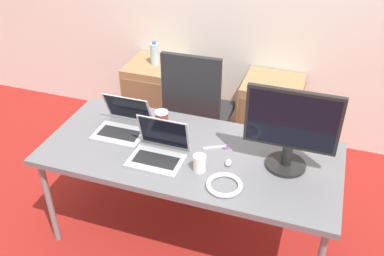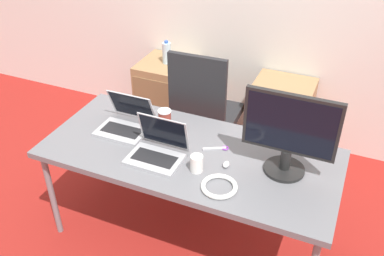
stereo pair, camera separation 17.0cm
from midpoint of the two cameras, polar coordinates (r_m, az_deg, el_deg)
name	(u,v)px [view 1 (the left image)]	position (r m, az deg, el deg)	size (l,w,h in m)	color
ground_plane	(190,233)	(3.15, -1.84, -13.80)	(14.00, 14.00, 0.00)	maroon
desk	(190,157)	(2.69, -2.10, -3.95)	(1.85, 0.82, 0.73)	slate
office_chair	(198,124)	(3.47, -0.62, 0.51)	(0.56, 0.57, 1.10)	#232326
cabinet_left	(157,97)	(4.03, -5.92, 4.06)	(0.49, 0.48, 0.68)	#99754C
cabinet_right	(270,117)	(3.76, 9.05, 1.46)	(0.49, 0.48, 0.68)	#99754C
water_bottle	(155,54)	(3.84, -6.29, 9.79)	(0.08, 0.08, 0.21)	silver
laptop_left	(159,151)	(2.60, -6.36, -3.14)	(0.33, 0.28, 0.24)	#ADADB2
laptop_right	(122,125)	(2.87, -10.96, 0.32)	(0.33, 0.31, 0.23)	#ADADB2
monitor	(291,129)	(2.44, 11.11, -0.18)	(0.53, 0.24, 0.51)	black
mouse	(228,163)	(2.55, 2.96, -4.68)	(0.04, 0.06, 0.03)	silver
coffee_cup_white	(200,163)	(2.48, -0.94, -4.76)	(0.07, 0.07, 0.11)	white
coffee_cup_brown	(162,119)	(2.87, -5.76, 1.12)	(0.09, 0.09, 0.12)	maroon
cable_coil	(224,185)	(2.40, 2.29, -7.63)	(0.21, 0.21, 0.03)	white
scissors	(218,147)	(2.69, 1.69, -2.61)	(0.16, 0.11, 0.01)	#B2B2B7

